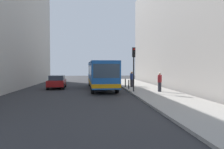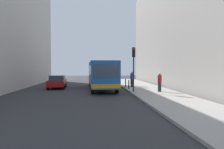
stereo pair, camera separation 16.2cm
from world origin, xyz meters
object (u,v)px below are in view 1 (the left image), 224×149
(bollard_near, at_px, (129,85))
(bus, at_px, (101,73))
(bollard_mid, at_px, (125,83))
(car_beside_bus, at_px, (57,81))
(pedestrian_mid_sidewalk, at_px, (132,79))
(pedestrian_far_sidewalk, at_px, (131,79))
(traffic_light, at_px, (134,61))
(pedestrian_near_signal, at_px, (160,82))

(bollard_near, bearing_deg, bus, 146.07)
(bollard_mid, bearing_deg, bus, -172.50)
(car_beside_bus, bearing_deg, bus, 162.92)
(bus, xyz_separation_m, car_beside_bus, (-4.97, 1.27, -0.94))
(bus, bearing_deg, bollard_near, 143.84)
(bus, bearing_deg, pedestrian_mid_sidewalk, -171.85)
(car_beside_bus, height_order, pedestrian_far_sidewalk, pedestrian_far_sidewalk)
(traffic_light, relative_size, pedestrian_far_sidewalk, 2.35)
(pedestrian_far_sidewalk, bearing_deg, bollard_near, 17.09)
(bollard_mid, distance_m, pedestrian_far_sidewalk, 2.05)
(bus, xyz_separation_m, traffic_light, (2.87, -3.94, 1.28))
(traffic_light, relative_size, bollard_near, 4.32)
(car_beside_bus, distance_m, pedestrian_mid_sidewalk, 8.56)
(car_beside_bus, bearing_deg, pedestrian_far_sidewalk, -177.41)
(car_beside_bus, bearing_deg, bollard_mid, 170.58)
(bollard_mid, relative_size, pedestrian_far_sidewalk, 0.55)
(bus, relative_size, pedestrian_mid_sidewalk, 6.35)
(pedestrian_mid_sidewalk, distance_m, pedestrian_far_sidewalk, 1.46)
(traffic_light, height_order, pedestrian_near_signal, traffic_light)
(bus, relative_size, bollard_mid, 11.69)
(traffic_light, distance_m, bollard_mid, 4.92)
(traffic_light, height_order, bollard_near, traffic_light)
(traffic_light, xyz_separation_m, bollard_near, (-0.10, 2.07, -2.38))
(pedestrian_mid_sidewalk, height_order, pedestrian_far_sidewalk, pedestrian_mid_sidewalk)
(traffic_light, relative_size, bollard_mid, 4.32)
(car_beside_bus, distance_m, bollard_near, 8.36)
(bus, xyz_separation_m, pedestrian_far_sidewalk, (3.80, 2.09, -0.70))
(bollard_near, xyz_separation_m, bollard_mid, (0.00, 2.23, 0.00))
(pedestrian_near_signal, bearing_deg, car_beside_bus, 75.69)
(bus, bearing_deg, bollard_mid, -174.73)
(pedestrian_near_signal, height_order, pedestrian_mid_sidewalk, pedestrian_near_signal)
(car_beside_bus, distance_m, pedestrian_near_signal, 11.66)
(bollard_mid, bearing_deg, pedestrian_far_sidewalk, 59.32)
(bollard_near, height_order, pedestrian_mid_sidewalk, pedestrian_mid_sidewalk)
(bus, bearing_deg, pedestrian_near_signal, 138.11)
(bus, height_order, pedestrian_mid_sidewalk, bus)
(pedestrian_near_signal, height_order, pedestrian_far_sidewalk, pedestrian_near_signal)
(bollard_near, relative_size, pedestrian_near_signal, 0.53)
(traffic_light, xyz_separation_m, pedestrian_far_sidewalk, (0.92, 6.03, -1.98))
(bus, bearing_deg, traffic_light, 123.87)
(traffic_light, xyz_separation_m, pedestrian_near_signal, (2.37, -0.41, -1.96))
(bollard_near, bearing_deg, car_beside_bus, 157.97)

